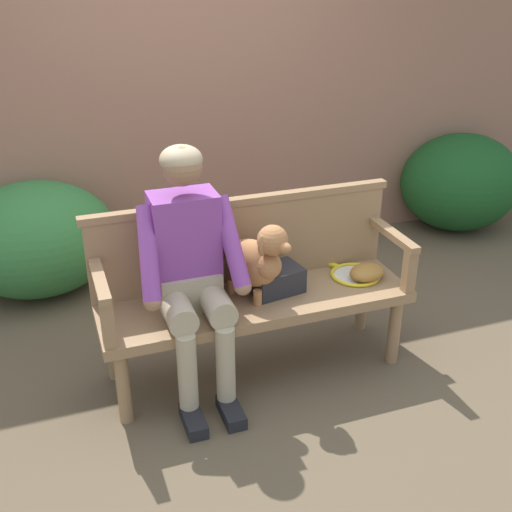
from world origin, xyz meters
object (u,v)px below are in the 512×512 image
(sports_bag, at_px, (276,280))
(baseball_glove, at_px, (367,272))
(garden_bench, at_px, (256,307))
(person_seated, at_px, (190,265))
(tennis_racket, at_px, (352,273))
(dog_on_bench, at_px, (257,260))

(sports_bag, bearing_deg, baseball_glove, -5.16)
(garden_bench, distance_m, sports_bag, 0.19)
(garden_bench, distance_m, baseball_glove, 0.68)
(person_seated, xyz_separation_m, tennis_racket, (0.98, 0.08, -0.26))
(garden_bench, xyz_separation_m, person_seated, (-0.36, -0.02, 0.33))
(garden_bench, distance_m, dog_on_bench, 0.29)
(baseball_glove, height_order, sports_bag, sports_bag)
(garden_bench, relative_size, tennis_racket, 2.99)
(person_seated, height_order, tennis_racket, person_seated)
(tennis_racket, bearing_deg, baseball_glove, -57.06)
(dog_on_bench, xyz_separation_m, sports_bag, (0.12, 0.03, -0.16))
(dog_on_bench, height_order, sports_bag, dog_on_bench)
(person_seated, xyz_separation_m, sports_bag, (0.49, 0.05, -0.20))
(garden_bench, height_order, dog_on_bench, dog_on_bench)
(person_seated, bearing_deg, baseball_glove, -0.19)
(person_seated, relative_size, baseball_glove, 6.12)
(person_seated, height_order, dog_on_bench, person_seated)
(person_seated, distance_m, sports_bag, 0.53)
(baseball_glove, distance_m, sports_bag, 0.55)
(person_seated, bearing_deg, garden_bench, 2.39)
(dog_on_bench, height_order, tennis_racket, dog_on_bench)
(dog_on_bench, relative_size, baseball_glove, 2.07)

